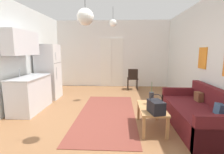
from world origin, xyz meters
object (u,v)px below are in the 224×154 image
(coffee_table, at_px, (151,110))
(pendant_lamp_near, at_px, (85,17))
(couch, at_px, (200,115))
(handbag, at_px, (156,107))
(refrigerator, at_px, (48,72))
(bamboo_vase, at_px, (151,98))
(pendant_lamp_far, at_px, (113,23))
(accent_chair, at_px, (133,78))

(coffee_table, distance_m, pendant_lamp_near, 2.13)
(couch, distance_m, handbag, 1.10)
(handbag, distance_m, pendant_lamp_near, 1.94)
(refrigerator, bearing_deg, bamboo_vase, -31.90)
(coffee_table, bearing_deg, pendant_lamp_far, 114.76)
(couch, height_order, accent_chair, accent_chair)
(refrigerator, distance_m, pendant_lamp_far, 2.58)
(couch, distance_m, pendant_lamp_near, 2.90)
(couch, bearing_deg, accent_chair, 108.89)
(coffee_table, relative_size, pendant_lamp_far, 1.66)
(couch, relative_size, bamboo_vase, 4.10)
(coffee_table, relative_size, pendant_lamp_near, 1.09)
(couch, bearing_deg, coffee_table, -175.36)
(coffee_table, bearing_deg, couch, 4.64)
(coffee_table, xyz_separation_m, accent_chair, (-0.13, 3.38, 0.10))
(accent_chair, bearing_deg, pendant_lamp_far, 63.49)
(handbag, bearing_deg, couch, 22.50)
(couch, xyz_separation_m, handbag, (-0.98, -0.41, 0.29))
(pendant_lamp_far, bearing_deg, refrigerator, 174.52)
(handbag, height_order, pendant_lamp_far, pendant_lamp_far)
(couch, bearing_deg, bamboo_vase, 173.43)
(coffee_table, distance_m, bamboo_vase, 0.27)
(accent_chair, bearing_deg, couch, 107.54)
(handbag, xyz_separation_m, pendant_lamp_near, (-1.20, -0.22, 1.51))
(couch, relative_size, refrigerator, 1.11)
(coffee_table, height_order, accent_chair, accent_chair)
(pendant_lamp_far, bearing_deg, coffee_table, -65.24)
(couch, relative_size, accent_chair, 2.30)
(coffee_table, distance_m, accent_chair, 3.38)
(refrigerator, bearing_deg, coffee_table, -34.70)
(bamboo_vase, height_order, accent_chair, bamboo_vase)
(coffee_table, height_order, refrigerator, refrigerator)
(couch, distance_m, refrigerator, 4.46)
(coffee_table, height_order, bamboo_vase, bamboo_vase)
(pendant_lamp_far, bearing_deg, accent_chair, 64.84)
(couch, relative_size, coffee_table, 2.05)
(refrigerator, distance_m, pendant_lamp_near, 3.37)
(handbag, bearing_deg, coffee_table, 92.79)
(couch, height_order, pendant_lamp_near, pendant_lamp_near)
(pendant_lamp_far, bearing_deg, handbag, -68.21)
(bamboo_vase, distance_m, pendant_lamp_near, 2.06)
(bamboo_vase, distance_m, pendant_lamp_far, 2.59)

